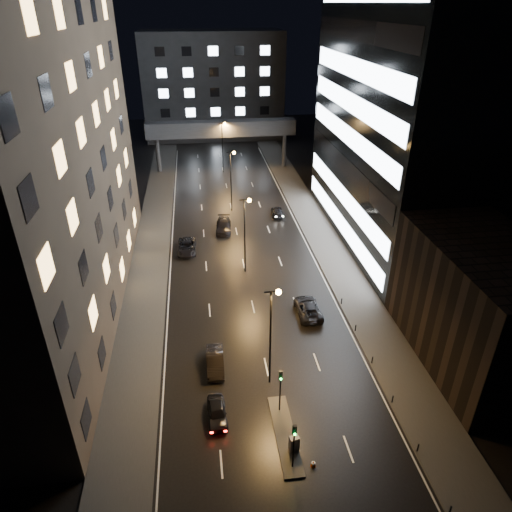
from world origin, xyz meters
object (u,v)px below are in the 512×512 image
at_px(car_toward_a, 308,308).
at_px(car_away_b, 215,361).
at_px(car_away_d, 224,226).
at_px(car_away_c, 187,247).
at_px(car_away_a, 217,412).
at_px(utility_cabinet, 294,443).
at_px(car_toward_b, 277,212).

bearing_deg(car_toward_a, car_away_b, 33.99).
distance_m(car_away_d, car_toward_a, 23.96).
height_order(car_away_c, car_toward_a, same).
distance_m(car_away_a, car_toward_a, 17.32).
distance_m(car_away_b, utility_cabinet, 11.55).
height_order(car_away_b, car_toward_b, car_away_b).
bearing_deg(car_away_b, car_toward_a, 35.16).
xyz_separation_m(car_away_a, car_away_d, (3.13, 36.02, 0.14)).
bearing_deg(car_toward_b, utility_cabinet, 88.11).
relative_size(car_away_d, car_toward_b, 1.26).
bearing_deg(car_away_c, car_away_b, -82.22).
distance_m(car_away_a, utility_cabinet, 7.02).
bearing_deg(car_away_c, car_toward_b, 37.32).
height_order(car_away_d, utility_cabinet, car_away_d).
relative_size(car_away_a, car_toward_b, 0.88).
bearing_deg(car_away_d, car_toward_b, 31.92).
bearing_deg(car_away_b, utility_cabinet, -60.16).
xyz_separation_m(car_away_d, car_toward_a, (7.86, -22.63, -0.05)).
bearing_deg(car_away_d, car_toward_a, -65.66).
bearing_deg(car_toward_b, car_toward_a, 93.75).
bearing_deg(utility_cabinet, car_away_b, 106.60).
height_order(car_away_d, car_toward_a, car_away_d).
distance_m(car_away_a, car_away_c, 30.08).
xyz_separation_m(car_away_c, car_toward_a, (13.45, -16.59, -0.00)).
bearing_deg(car_away_d, utility_cabinet, -81.09).
relative_size(car_away_d, car_toward_a, 1.02).
bearing_deg(car_away_d, car_away_b, -90.44).
height_order(car_away_c, utility_cabinet, utility_cabinet).
height_order(car_away_d, car_toward_b, car_away_d).
bearing_deg(car_away_b, car_away_d, 85.48).
relative_size(car_away_b, car_toward_a, 0.86).
bearing_deg(car_away_a, car_toward_b, 71.03).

